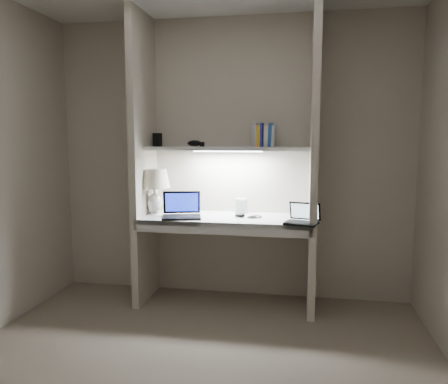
% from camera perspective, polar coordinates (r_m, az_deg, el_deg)
% --- Properties ---
extents(floor, '(3.20, 3.00, 0.01)m').
position_cam_1_polar(floor, '(2.88, -4.35, -23.02)').
color(floor, gray).
rests_on(floor, ground).
extents(back_wall, '(3.20, 0.01, 2.50)m').
position_cam_1_polar(back_wall, '(3.96, 0.92, 4.32)').
color(back_wall, beige).
rests_on(back_wall, floor).
extents(alcove_panel_left, '(0.06, 0.55, 2.50)m').
position_cam_1_polar(alcove_panel_left, '(3.89, -10.46, 4.15)').
color(alcove_panel_left, beige).
rests_on(alcove_panel_left, floor).
extents(alcove_panel_right, '(0.06, 0.55, 2.50)m').
position_cam_1_polar(alcove_panel_right, '(3.64, 11.66, 3.92)').
color(alcove_panel_right, beige).
rests_on(alcove_panel_right, floor).
extents(desk, '(1.40, 0.55, 0.04)m').
position_cam_1_polar(desk, '(3.75, 0.23, -3.53)').
color(desk, white).
rests_on(desk, alcove_panel_left).
extents(desk_apron, '(1.46, 0.03, 0.10)m').
position_cam_1_polar(desk_apron, '(3.51, -0.51, -4.79)').
color(desk_apron, silver).
rests_on(desk_apron, desk).
extents(shelf, '(1.40, 0.36, 0.03)m').
position_cam_1_polar(shelf, '(3.78, 0.48, 5.70)').
color(shelf, silver).
rests_on(shelf, back_wall).
extents(strip_light, '(0.60, 0.04, 0.02)m').
position_cam_1_polar(strip_light, '(3.78, 0.48, 5.37)').
color(strip_light, white).
rests_on(strip_light, shelf).
extents(table_lamp, '(0.27, 0.27, 0.40)m').
position_cam_1_polar(table_lamp, '(3.89, -9.07, 1.07)').
color(table_lamp, white).
rests_on(table_lamp, desk).
extents(laptop_main, '(0.38, 0.35, 0.22)m').
position_cam_1_polar(laptop_main, '(3.73, -5.55, -2.54)').
color(laptop_main, black).
rests_on(laptop_main, desk).
extents(laptop_netbook, '(0.30, 0.27, 0.16)m').
position_cam_1_polar(laptop_netbook, '(3.50, 10.23, -3.45)').
color(laptop_netbook, black).
rests_on(laptop_netbook, desk).
extents(speaker, '(0.10, 0.07, 0.13)m').
position_cam_1_polar(speaker, '(3.91, 2.24, -1.82)').
color(speaker, silver).
rests_on(speaker, desk).
extents(mouse, '(0.10, 0.07, 0.03)m').
position_cam_1_polar(mouse, '(3.72, 2.10, -3.08)').
color(mouse, black).
rests_on(mouse, desk).
extents(cable_coil, '(0.11, 0.11, 0.01)m').
position_cam_1_polar(cable_coil, '(3.72, 4.21, -3.24)').
color(cable_coil, black).
rests_on(cable_coil, desk).
extents(sticky_note, '(0.07, 0.07, 0.00)m').
position_cam_1_polar(sticky_note, '(3.87, -6.02, -2.92)').
color(sticky_note, '#F2FF35').
rests_on(sticky_note, desk).
extents(book_row, '(0.19, 0.13, 0.20)m').
position_cam_1_polar(book_row, '(3.79, 5.18, 7.35)').
color(book_row, silver).
rests_on(book_row, shelf).
extents(shelf_box, '(0.08, 0.07, 0.12)m').
position_cam_1_polar(shelf_box, '(3.96, -8.69, 6.76)').
color(shelf_box, black).
rests_on(shelf_box, shelf).
extents(shelf_gadget, '(0.13, 0.09, 0.05)m').
position_cam_1_polar(shelf_gadget, '(3.84, -3.87, 6.36)').
color(shelf_gadget, black).
rests_on(shelf_gadget, shelf).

